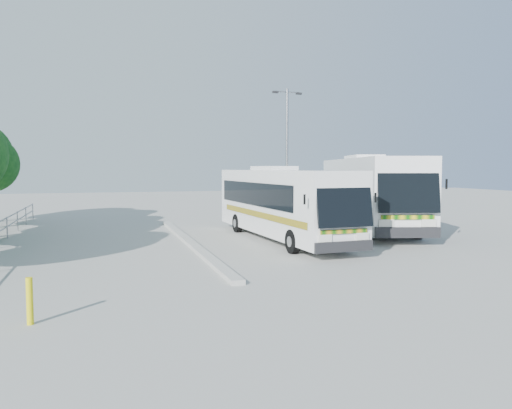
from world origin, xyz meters
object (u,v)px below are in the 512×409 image
object	(u,v)px
bollard	(30,301)
coach_main	(281,202)
coach_adjacent	(368,190)
lamppost	(287,148)

from	to	relation	value
bollard	coach_main	bearing A→B (deg)	47.43
coach_main	coach_adjacent	bearing A→B (deg)	21.97
coach_main	coach_adjacent	size ratio (longest dim) A/B	0.84
coach_adjacent	bollard	xyz separation A→B (m)	(-15.13, -12.75, -1.54)
bollard	coach_adjacent	bearing A→B (deg)	40.10
coach_main	lamppost	xyz separation A→B (m)	(3.45, 8.42, 2.78)
lamppost	bollard	xyz separation A→B (m)	(-12.61, -18.38, -4.00)
coach_main	bollard	bearing A→B (deg)	-135.55
lamppost	bollard	distance (m)	22.65
coach_main	coach_adjacent	xyz separation A→B (m)	(5.98, 2.78, 0.32)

